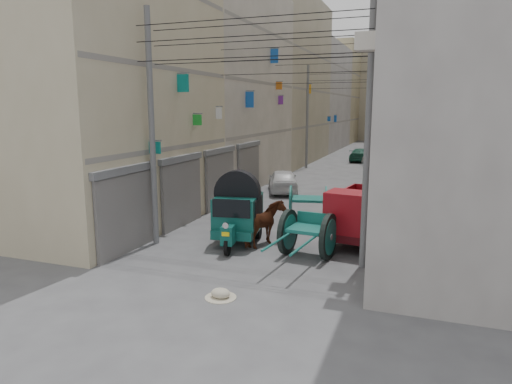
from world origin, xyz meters
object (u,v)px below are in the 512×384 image
at_px(distant_car_grey, 379,157).
at_px(distant_car_green, 361,155).
at_px(second_cart, 308,201).
at_px(horse, 264,225).
at_px(auto_rickshaw, 238,211).
at_px(mini_truck, 358,218).
at_px(tonga_cart, 308,233).
at_px(distant_car_white, 283,181).
at_px(feed_sack, 221,293).

distance_m(distant_car_grey, distant_car_green, 2.65).
bearing_deg(second_cart, distant_car_grey, 74.32).
bearing_deg(horse, auto_rickshaw, 14.98).
xyz_separation_m(horse, distant_car_green, (-0.25, 27.36, -0.19)).
bearing_deg(horse, mini_truck, -143.22).
distance_m(mini_truck, distant_car_green, 26.38).
relative_size(mini_truck, distant_car_grey, 0.98).
relative_size(tonga_cart, distant_car_green, 0.85).
relative_size(tonga_cart, distant_car_white, 0.87).
distance_m(horse, distant_car_grey, 25.44).
distance_m(distant_car_white, distant_car_grey, 15.76).
relative_size(second_cart, horse, 1.03).
bearing_deg(second_cart, distant_car_white, 104.32).
bearing_deg(distant_car_green, distant_car_grey, 134.37).
height_order(tonga_cart, mini_truck, mini_truck).
height_order(second_cart, distant_car_white, second_cart).
distance_m(tonga_cart, distant_car_green, 28.03).
bearing_deg(distant_car_white, second_cart, 97.02).
relative_size(auto_rickshaw, distant_car_green, 0.73).
distance_m(mini_truck, horse, 3.25).
bearing_deg(second_cart, auto_rickshaw, -119.93).
distance_m(feed_sack, horse, 4.62).
xyz_separation_m(auto_rickshaw, tonga_cart, (2.68, -0.61, -0.40)).
height_order(auto_rickshaw, mini_truck, mini_truck).
distance_m(second_cart, distant_car_white, 6.21).
distance_m(auto_rickshaw, tonga_cart, 2.77).
bearing_deg(distant_car_green, horse, 92.85).
relative_size(horse, distant_car_green, 0.45).
bearing_deg(tonga_cart, second_cart, 109.79).
bearing_deg(distant_car_white, distant_car_grey, -124.34).
height_order(second_cart, feed_sack, second_cart).
bearing_deg(distant_car_green, second_cart, 94.03).
bearing_deg(distant_car_grey, second_cart, -74.72).
height_order(second_cart, distant_car_green, second_cart).
bearing_deg(feed_sack, distant_car_grey, 87.87).
bearing_deg(distant_car_white, auto_rickshaw, 77.85).
distance_m(distant_car_white, distant_car_green, 17.36).
distance_m(horse, distant_car_green, 27.36).
xyz_separation_m(auto_rickshaw, distant_car_grey, (2.52, 25.38, -0.53)).
relative_size(feed_sack, distant_car_grey, 0.13).
bearing_deg(second_cart, mini_truck, -65.47).
relative_size(auto_rickshaw, tonga_cart, 0.86).
bearing_deg(distant_car_grey, tonga_cart, -71.37).
xyz_separation_m(mini_truck, second_cart, (-2.59, 3.41, -0.22)).
bearing_deg(distant_car_grey, feed_sack, -73.84).
xyz_separation_m(auto_rickshaw, distant_car_white, (-1.39, 10.12, -0.50)).
bearing_deg(tonga_cart, distant_car_grey, 96.60).
relative_size(distant_car_grey, distant_car_green, 0.97).
bearing_deg(distant_car_white, feed_sack, 80.82).
bearing_deg(auto_rickshaw, feed_sack, -81.76).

